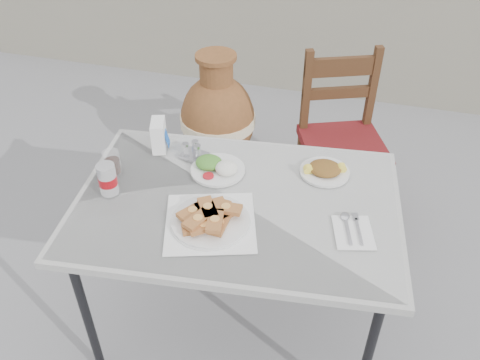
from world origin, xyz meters
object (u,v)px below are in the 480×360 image
(cafe_table, at_px, (237,211))
(terracotta_urn, at_px, (218,120))
(pide_plate, at_px, (210,217))
(chair, at_px, (341,140))
(salad_rice_plate, at_px, (217,167))
(cola_glass, at_px, (112,163))
(condiment_caddy, at_px, (194,152))
(soda_can, at_px, (108,179))
(napkin_holder, at_px, (159,135))
(salad_chopped_plate, at_px, (325,170))

(cafe_table, xyz_separation_m, terracotta_urn, (-0.46, 1.16, -0.34))
(pide_plate, xyz_separation_m, chair, (0.39, 1.11, -0.30))
(salad_rice_plate, xyz_separation_m, terracotta_urn, (-0.32, 1.00, -0.41))
(cola_glass, xyz_separation_m, condiment_caddy, (0.29, 0.19, -0.02))
(soda_can, relative_size, napkin_holder, 0.97)
(salad_rice_plate, xyz_separation_m, salad_chopped_plate, (0.44, 0.11, -0.00))
(soda_can, bearing_deg, pide_plate, -8.06)
(salad_rice_plate, height_order, cola_glass, cola_glass)
(cola_glass, bearing_deg, salad_chopped_plate, 14.96)
(cola_glass, distance_m, condiment_caddy, 0.35)
(napkin_holder, bearing_deg, salad_rice_plate, -35.49)
(pide_plate, distance_m, soda_can, 0.45)
(soda_can, relative_size, condiment_caddy, 1.06)
(pide_plate, distance_m, cola_glass, 0.53)
(terracotta_urn, bearing_deg, cola_glass, -94.96)
(pide_plate, bearing_deg, terracotta_urn, 106.84)
(pide_plate, relative_size, salad_chopped_plate, 2.00)
(salad_rice_plate, bearing_deg, chair, 59.65)
(pide_plate, relative_size, soda_can, 3.14)
(napkin_holder, bearing_deg, terracotta_urn, 73.46)
(salad_chopped_plate, relative_size, soda_can, 1.57)
(chair, distance_m, terracotta_urn, 0.82)
(soda_can, bearing_deg, condiment_caddy, 52.73)
(salad_chopped_plate, height_order, napkin_holder, napkin_holder)
(soda_can, bearing_deg, chair, 51.28)
(soda_can, bearing_deg, napkin_holder, 77.86)
(napkin_holder, bearing_deg, condiment_caddy, -26.33)
(salad_rice_plate, relative_size, condiment_caddy, 1.83)
(condiment_caddy, bearing_deg, napkin_holder, 171.78)
(pide_plate, relative_size, salad_rice_plate, 1.81)
(cafe_table, height_order, chair, chair)
(condiment_caddy, bearing_deg, cola_glass, -146.73)
(condiment_caddy, bearing_deg, salad_rice_plate, -28.06)
(cola_glass, bearing_deg, terracotta_urn, 85.04)
(terracotta_urn, bearing_deg, salad_chopped_plate, -49.28)
(cafe_table, xyz_separation_m, napkin_holder, (-0.43, 0.26, 0.12))
(terracotta_urn, bearing_deg, chair, -14.30)
(terracotta_urn, bearing_deg, cafe_table, -68.50)
(cafe_table, relative_size, condiment_caddy, 10.82)
(salad_chopped_plate, height_order, condiment_caddy, condiment_caddy)
(condiment_caddy, distance_m, chair, 0.99)
(condiment_caddy, distance_m, terracotta_urn, 1.04)
(terracotta_urn, bearing_deg, soda_can, -92.25)
(condiment_caddy, bearing_deg, cafe_table, -41.45)
(napkin_holder, xyz_separation_m, chair, (0.77, 0.70, -0.34))
(cafe_table, bearing_deg, terracotta_urn, 111.50)
(salad_rice_plate, bearing_deg, pide_plate, -76.96)
(cafe_table, height_order, salad_rice_plate, salad_rice_plate)
(cafe_table, bearing_deg, soda_can, -170.10)
(pide_plate, bearing_deg, soda_can, 171.94)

